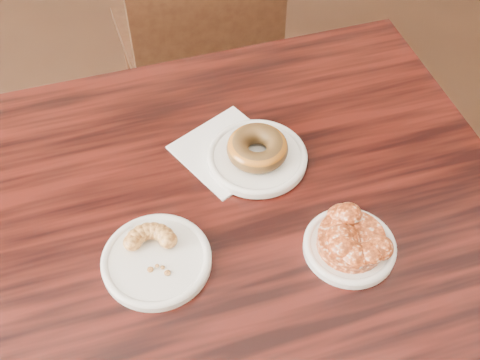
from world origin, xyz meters
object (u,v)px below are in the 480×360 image
object	(u,v)px
cafe_table	(253,333)
glazed_donut	(257,148)
cruller_fragment	(155,254)
chair_far	(193,38)
apple_fritter	(351,239)

from	to	relation	value
cafe_table	glazed_donut	distance (m)	0.43
cafe_table	cruller_fragment	world-z (taller)	cruller_fragment
cruller_fragment	chair_far	bearing A→B (deg)	75.86
cafe_table	glazed_donut	size ratio (longest dim) A/B	8.48
glazed_donut	cruller_fragment	size ratio (longest dim) A/B	1.09
chair_far	apple_fritter	distance (m)	1.02
cafe_table	apple_fritter	xyz separation A→B (m)	(0.13, -0.07, 0.40)
cafe_table	chair_far	distance (m)	0.90
apple_fritter	cruller_fragment	bearing A→B (deg)	170.13
glazed_donut	apple_fritter	size ratio (longest dim) A/B	0.73
cafe_table	cruller_fragment	bearing A→B (deg)	-175.85
chair_far	cruller_fragment	size ratio (longest dim) A/B	9.32
cafe_table	apple_fritter	world-z (taller)	apple_fritter
glazed_donut	apple_fritter	bearing A→B (deg)	-66.88
chair_far	apple_fritter	bearing A→B (deg)	89.12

